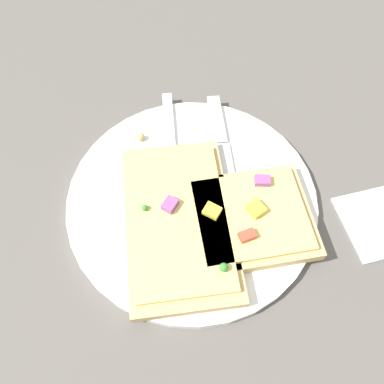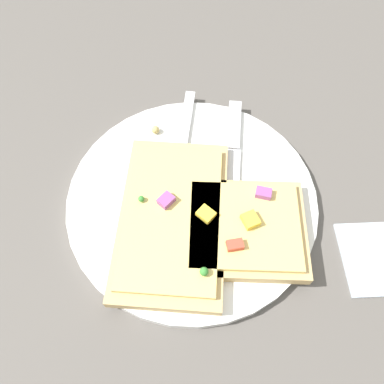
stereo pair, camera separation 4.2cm
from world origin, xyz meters
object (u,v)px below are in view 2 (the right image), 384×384
fork (178,171)px  pizza_slice_corner (244,228)px  plate (192,199)px  knife (232,155)px  pizza_slice_main (173,218)px

fork → pizza_slice_corner: pizza_slice_corner is taller
plate → knife: knife is taller
fork → pizza_slice_corner: 0.11m
pizza_slice_corner → pizza_slice_main: bearing=173.1°
knife → pizza_slice_corner: (0.00, -0.10, 0.01)m
fork → knife: 0.07m
plate → knife: bearing=46.5°
plate → knife: (0.05, 0.05, 0.01)m
pizza_slice_main → pizza_slice_corner: size_ratio=1.49×
plate → pizza_slice_main: size_ratio=1.39×
knife → pizza_slice_main: bearing=-32.8°
pizza_slice_main → plate: bearing=-29.3°
fork → pizza_slice_main: 0.07m
fork → plate: bearing=33.2°
plate → pizza_slice_main: bearing=-126.0°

